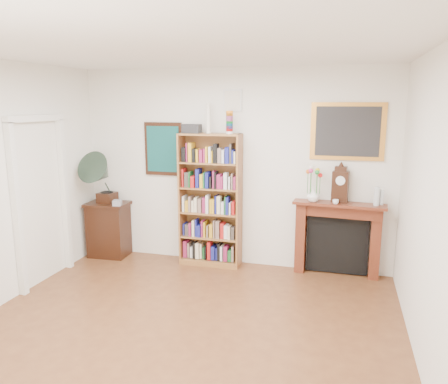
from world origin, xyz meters
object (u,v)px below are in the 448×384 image
Objects in this scene: gramophone at (101,174)px; fireplace at (338,233)px; teacup at (336,202)px; side_cabinet at (109,229)px; bottle_right at (381,197)px; mantel_clock at (340,185)px; bookshelf at (210,193)px; bottle_left at (377,196)px; cd_stack at (117,203)px; flower_vase at (313,195)px.

fireplace is at bearing 8.64° from gramophone.
side_cabinet is at bearing -179.84° from teacup.
gramophone is 3.94m from bottle_right.
fireplace is 2.54× the size of mantel_clock.
mantel_clock is 6.07× the size of teacup.
bookshelf is at bearing -168.16° from mantel_clock.
bookshelf is at bearing 178.14° from teacup.
teacup reaches higher than fireplace.
bottle_right is (0.06, 0.05, -0.02)m from bottle_left.
flower_vase is (2.81, 0.20, 0.23)m from cd_stack.
gramophone is (-1.63, -0.16, 0.22)m from bookshelf.
gramophone reaches higher than mantel_clock.
bottle_right is (0.52, -0.03, 0.53)m from fireplace.
gramophone is 3.42m from mantel_clock.
bookshelf is 1.74m from side_cabinet.
teacup reaches higher than cd_stack.
bottle_right is at bearing 11.59° from teacup.
fireplace is 0.72m from bottle_left.
gramophone is at bearing -171.68° from fireplace.
bottle_left is (3.62, 0.20, 0.26)m from cd_stack.
mantel_clock is at bearing -98.20° from fireplace.
bottle_right is at bearing 1.29° from fireplace.
fireplace reaches higher than side_cabinet.
gramophone is 3.88m from bottle_left.
gramophone is 1.66× the size of mantel_clock.
teacup is (3.34, 0.01, 0.63)m from side_cabinet.
cd_stack is 3.63m from bottle_left.
side_cabinet is 3.48× the size of bottle_left.
cd_stack is 3.69m from bottle_right.
fireplace is 0.48m from teacup.
bottle_left is at bearing 0.20° from bookshelf.
bottle_right is at bearing 38.05° from bottle_left.
cd_stack is at bearing -0.06° from gramophone.
teacup is (-0.05, -0.13, -0.20)m from mantel_clock.
fireplace is 6.11× the size of bottle_right.
teacup is at bearing -172.32° from bottle_left.
bottle_left reaches higher than bottle_right.
gramophone is 6.67× the size of cd_stack.
bookshelf is 2.74× the size of gramophone.
bottle_left is (0.46, -0.06, -0.11)m from mantel_clock.
cd_stack is at bearing -170.99° from fireplace.
flower_vase reaches higher than teacup.
side_cabinet is 1.73× the size of mantel_clock.
bookshelf is 2.62× the size of side_cabinet.
fireplace is at bearing 4.90° from cd_stack.
bottle_left is at bearing -5.03° from fireplace.
bookshelf is at bearing 7.64° from cd_stack.
bookshelf reaches higher than flower_vase.
flower_vase is 0.87m from bottle_right.
bookshelf is at bearing -179.69° from bottle_left.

